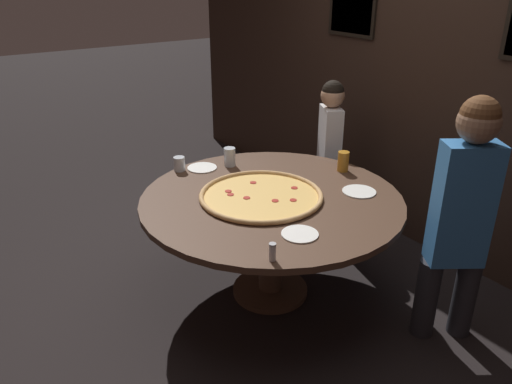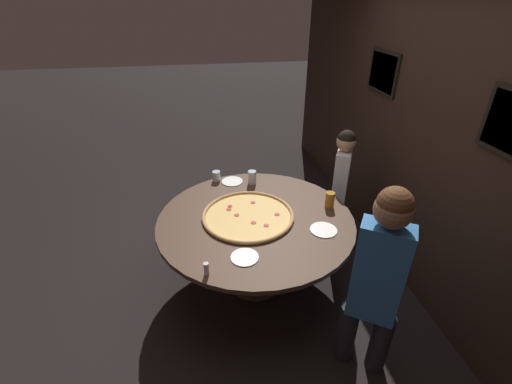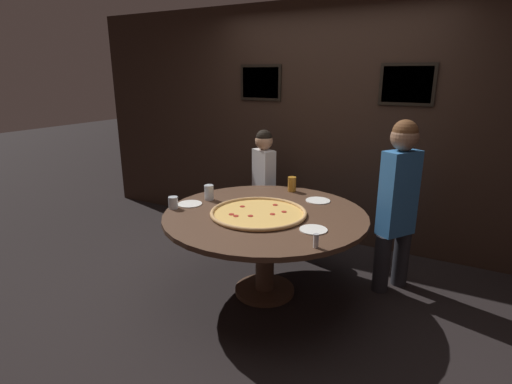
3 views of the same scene
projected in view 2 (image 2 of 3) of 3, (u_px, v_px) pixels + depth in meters
ground_plane at (256, 281)px, 3.31m from camera, size 24.00×24.00×0.00m
back_wall at (424, 146)px, 2.88m from camera, size 6.40×0.08×2.60m
dining_table at (256, 229)px, 3.00m from camera, size 1.69×1.69×0.74m
giant_pizza at (248, 215)px, 2.95m from camera, size 0.80×0.80×0.03m
drink_cup_far_left at (330, 200)px, 3.06m from camera, size 0.08×0.08×0.14m
drink_cup_near_right at (252, 177)px, 3.44m from camera, size 0.08×0.08×0.14m
drink_cup_beside_pizza at (216, 176)px, 3.51m from camera, size 0.08×0.08×0.10m
white_plate_near_front at (245, 257)px, 2.50m from camera, size 0.21×0.21×0.01m
white_plate_beside_cup at (232, 181)px, 3.51m from camera, size 0.22×0.22×0.01m
white_plate_left_side at (324, 230)px, 2.79m from camera, size 0.22×0.22×0.01m
condiment_shaker at (206, 269)px, 2.33m from camera, size 0.04×0.04×0.10m
diner_far_left at (377, 277)px, 2.18m from camera, size 0.32×0.39×1.50m
diner_side_left at (341, 181)px, 3.56m from camera, size 0.33×0.25×1.28m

